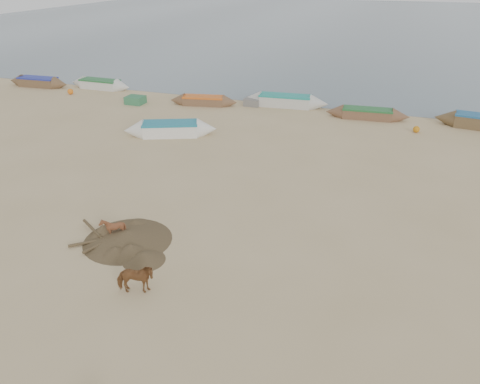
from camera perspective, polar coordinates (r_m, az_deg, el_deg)
name	(u,v)px	position (r m, az deg, el deg)	size (l,w,h in m)	color
ground	(205,259)	(18.05, -4.28, -8.16)	(140.00, 140.00, 0.00)	tan
sea	(379,23)	(96.31, 16.60, 19.13)	(160.00, 160.00, 0.00)	slate
cow_adult	(135,279)	(16.43, -12.66, -10.33)	(0.60, 1.33, 1.12)	brown
calf_front	(113,228)	(19.75, -15.24, -4.27)	(0.74, 0.83, 0.91)	brown
near_canoe	(170,129)	(30.98, -8.49, 7.62)	(5.99, 1.44, 0.89)	white
debris_pile	(127,236)	(19.55, -13.56, -5.22)	(3.59, 3.59, 0.43)	brown
waterline_canoes	(298,104)	(36.66, 7.12, 10.58)	(55.84, 4.44, 0.94)	brown
beach_clutter	(379,118)	(34.78, 16.61, 8.62)	(44.23, 4.32, 0.64)	#337149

